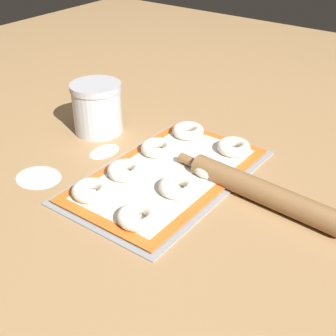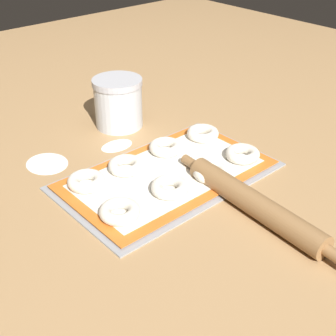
{
  "view_description": "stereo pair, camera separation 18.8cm",
  "coord_description": "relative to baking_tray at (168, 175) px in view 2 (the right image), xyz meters",
  "views": [
    {
      "loc": [
        -0.72,
        -0.54,
        0.57
      ],
      "look_at": [
        0.0,
        -0.01,
        0.02
      ],
      "focal_mm": 50.0,
      "sensor_mm": 36.0,
      "label": 1
    },
    {
      "loc": [
        -0.59,
        -0.68,
        0.57
      ],
      "look_at": [
        0.0,
        -0.01,
        0.02
      ],
      "focal_mm": 50.0,
      "sensor_mm": 36.0,
      "label": 2
    }
  ],
  "objects": [
    {
      "name": "flour_canister",
      "position": [
        0.07,
        0.29,
        0.06
      ],
      "size": [
        0.13,
        0.13,
        0.13
      ],
      "color": "silver",
      "rests_on": "ground_plane"
    },
    {
      "name": "bagel_back_mid_left",
      "position": [
        -0.06,
        0.07,
        0.02
      ],
      "size": [
        0.08,
        0.08,
        0.02
      ],
      "color": "silver",
      "rests_on": "baking_mat"
    },
    {
      "name": "baking_mat",
      "position": [
        0.0,
        -0.0,
        0.01
      ],
      "size": [
        0.46,
        0.27,
        0.0
      ],
      "color": "orange",
      "rests_on": "baking_tray"
    },
    {
      "name": "flour_patch_far",
      "position": [
        -0.18,
        0.23,
        -0.0
      ],
      "size": [
        0.09,
        0.11,
        0.0
      ],
      "color": "white",
      "rests_on": "ground_plane"
    },
    {
      "name": "bagel_front_mid_right",
      "position": [
        0.06,
        -0.08,
        0.02
      ],
      "size": [
        0.08,
        0.08,
        0.02
      ],
      "color": "silver",
      "rests_on": "baking_mat"
    },
    {
      "name": "ground_plane",
      "position": [
        -0.0,
        0.01,
        -0.0
      ],
      "size": [
        2.8,
        2.8,
        0.0
      ],
      "primitive_type": "plane",
      "color": "#A87F51"
    },
    {
      "name": "bagel_back_far_left",
      "position": [
        -0.17,
        0.08,
        0.02
      ],
      "size": [
        0.08,
        0.08,
        0.02
      ],
      "color": "silver",
      "rests_on": "baking_mat"
    },
    {
      "name": "bagel_back_mid_right",
      "position": [
        0.06,
        0.08,
        0.02
      ],
      "size": [
        0.08,
        0.08,
        0.02
      ],
      "color": "silver",
      "rests_on": "baking_mat"
    },
    {
      "name": "bagel_front_mid_left",
      "position": [
        -0.05,
        -0.06,
        0.02
      ],
      "size": [
        0.08,
        0.08,
        0.02
      ],
      "color": "silver",
      "rests_on": "baking_mat"
    },
    {
      "name": "flour_patch_near",
      "position": [
        -0.0,
        0.2,
        -0.0
      ],
      "size": [
        0.09,
        0.06,
        0.0
      ],
      "color": "white",
      "rests_on": "ground_plane"
    },
    {
      "name": "bagel_front_far_left",
      "position": [
        -0.18,
        -0.06,
        0.02
      ],
      "size": [
        0.08,
        0.08,
        0.02
      ],
      "color": "silver",
      "rests_on": "baking_mat"
    },
    {
      "name": "bagel_back_far_right",
      "position": [
        0.18,
        0.07,
        0.02
      ],
      "size": [
        0.08,
        0.08,
        0.02
      ],
      "color": "silver",
      "rests_on": "baking_mat"
    },
    {
      "name": "rolling_pin",
      "position": [
        0.04,
        -0.22,
        0.02
      ],
      "size": [
        0.07,
        0.44,
        0.05
      ],
      "color": "olive",
      "rests_on": "ground_plane"
    },
    {
      "name": "baking_tray",
      "position": [
        0.0,
        0.0,
        0.0
      ],
      "size": [
        0.49,
        0.29,
        0.01
      ],
      "color": "#93969B",
      "rests_on": "ground_plane"
    },
    {
      "name": "bagel_front_far_right",
      "position": [
        0.17,
        -0.07,
        0.02
      ],
      "size": [
        0.08,
        0.08,
        0.02
      ],
      "color": "silver",
      "rests_on": "baking_mat"
    }
  ]
}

